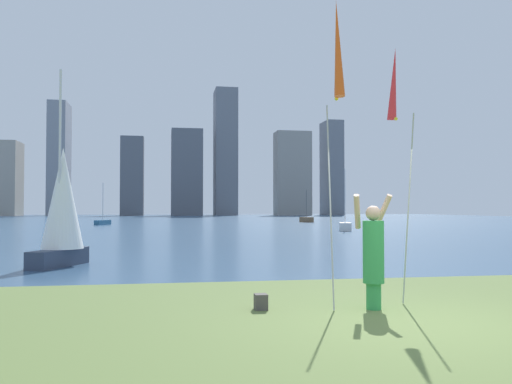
{
  "coord_description": "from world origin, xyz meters",
  "views": [
    {
      "loc": [
        -3.43,
        -6.85,
        1.57
      ],
      "look_at": [
        0.05,
        13.43,
        2.18
      ],
      "focal_mm": 37.79,
      "sensor_mm": 36.0,
      "label": 1
    }
  ],
  "objects_px": {
    "sailboat_4": "(62,206)",
    "sailboat_5": "(306,219)",
    "sailboat_2": "(103,222)",
    "person": "(373,252)",
    "kite_flag_right": "(394,91)",
    "bag": "(261,302)",
    "kite_flag_left": "(337,55)",
    "sailboat_3": "(345,226)"
  },
  "relations": [
    {
      "from": "person",
      "to": "bag",
      "type": "relative_size",
      "value": 7.44
    },
    {
      "from": "person",
      "to": "sailboat_3",
      "type": "distance_m",
      "value": 28.53
    },
    {
      "from": "kite_flag_left",
      "to": "sailboat_4",
      "type": "xyz_separation_m",
      "value": [
        -5.29,
        7.58,
        -2.25
      ]
    },
    {
      "from": "person",
      "to": "sailboat_5",
      "type": "bearing_deg",
      "value": 75.16
    },
    {
      "from": "kite_flag_left",
      "to": "kite_flag_right",
      "type": "bearing_deg",
      "value": 34.02
    },
    {
      "from": "sailboat_2",
      "to": "sailboat_5",
      "type": "distance_m",
      "value": 21.57
    },
    {
      "from": "sailboat_3",
      "to": "sailboat_2",
      "type": "bearing_deg",
      "value": 137.15
    },
    {
      "from": "sailboat_4",
      "to": "sailboat_5",
      "type": "relative_size",
      "value": 1.52
    },
    {
      "from": "kite_flag_right",
      "to": "sailboat_2",
      "type": "relative_size",
      "value": 1.1
    },
    {
      "from": "person",
      "to": "sailboat_4",
      "type": "height_order",
      "value": "sailboat_4"
    },
    {
      "from": "person",
      "to": "sailboat_5",
      "type": "distance_m",
      "value": 50.37
    },
    {
      "from": "kite_flag_left",
      "to": "kite_flag_right",
      "type": "relative_size",
      "value": 1.1
    },
    {
      "from": "kite_flag_left",
      "to": "sailboat_3",
      "type": "xyz_separation_m",
      "value": [
        9.6,
        27.34,
        -3.55
      ]
    },
    {
      "from": "kite_flag_right",
      "to": "sailboat_2",
      "type": "height_order",
      "value": "kite_flag_right"
    },
    {
      "from": "bag",
      "to": "sailboat_5",
      "type": "distance_m",
      "value": 50.55
    },
    {
      "from": "sailboat_2",
      "to": "sailboat_4",
      "type": "height_order",
      "value": "sailboat_4"
    },
    {
      "from": "person",
      "to": "sailboat_3",
      "type": "height_order",
      "value": "sailboat_3"
    },
    {
      "from": "sailboat_4",
      "to": "sailboat_5",
      "type": "height_order",
      "value": "sailboat_4"
    },
    {
      "from": "bag",
      "to": "sailboat_4",
      "type": "relative_size",
      "value": 0.05
    },
    {
      "from": "person",
      "to": "kite_flag_right",
      "type": "relative_size",
      "value": 0.42
    },
    {
      "from": "kite_flag_right",
      "to": "sailboat_5",
      "type": "distance_m",
      "value": 49.71
    },
    {
      "from": "kite_flag_right",
      "to": "sailboat_4",
      "type": "distance_m",
      "value": 9.6
    },
    {
      "from": "person",
      "to": "sailboat_5",
      "type": "relative_size",
      "value": 0.51
    },
    {
      "from": "kite_flag_right",
      "to": "sailboat_2",
      "type": "xyz_separation_m",
      "value": [
        -9.42,
        42.91,
        -3.29
      ]
    },
    {
      "from": "person",
      "to": "sailboat_4",
      "type": "distance_m",
      "value": 9.46
    },
    {
      "from": "sailboat_2",
      "to": "person",
      "type": "bearing_deg",
      "value": -78.6
    },
    {
      "from": "bag",
      "to": "sailboat_5",
      "type": "bearing_deg",
      "value": 74.11
    },
    {
      "from": "person",
      "to": "sailboat_4",
      "type": "xyz_separation_m",
      "value": [
        -5.94,
        7.33,
        0.73
      ]
    },
    {
      "from": "kite_flag_right",
      "to": "kite_flag_left",
      "type": "bearing_deg",
      "value": -145.98
    },
    {
      "from": "sailboat_2",
      "to": "sailboat_5",
      "type": "bearing_deg",
      "value": 14.37
    },
    {
      "from": "kite_flag_right",
      "to": "sailboat_3",
      "type": "xyz_separation_m",
      "value": [
        8.3,
        26.47,
        -3.25
      ]
    },
    {
      "from": "kite_flag_left",
      "to": "sailboat_2",
      "type": "distance_m",
      "value": 44.68
    },
    {
      "from": "person",
      "to": "kite_flag_right",
      "type": "xyz_separation_m",
      "value": [
        0.65,
        0.62,
        2.69
      ]
    },
    {
      "from": "person",
      "to": "bag",
      "type": "distance_m",
      "value": 1.91
    },
    {
      "from": "bag",
      "to": "sailboat_2",
      "type": "relative_size",
      "value": 0.06
    },
    {
      "from": "kite_flag_right",
      "to": "sailboat_4",
      "type": "bearing_deg",
      "value": 134.47
    },
    {
      "from": "sailboat_5",
      "to": "kite_flag_right",
      "type": "bearing_deg",
      "value": -103.36
    },
    {
      "from": "kite_flag_right",
      "to": "sailboat_3",
      "type": "bearing_deg",
      "value": 72.59
    },
    {
      "from": "sailboat_3",
      "to": "sailboat_5",
      "type": "bearing_deg",
      "value": 81.73
    },
    {
      "from": "kite_flag_left",
      "to": "sailboat_4",
      "type": "relative_size",
      "value": 0.89
    },
    {
      "from": "sailboat_4",
      "to": "sailboat_3",
      "type": "bearing_deg",
      "value": 53.01
    },
    {
      "from": "kite_flag_left",
      "to": "sailboat_5",
      "type": "relative_size",
      "value": 1.35
    }
  ]
}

